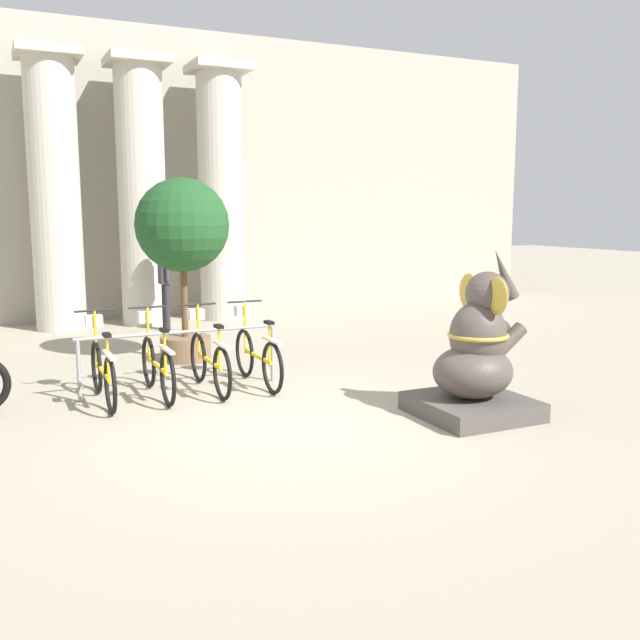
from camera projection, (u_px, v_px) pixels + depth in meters
The scene contains 13 objects.
ground_plane at pixel (296, 425), 7.56m from camera, with size 60.00×60.00×0.00m, color #9E937F.
building_facade at pixel (131, 174), 14.79m from camera, with size 20.00×0.20×6.00m.
column_left at pixel (55, 190), 13.28m from camera, with size 1.15×1.15×5.16m.
column_middle at pixel (142, 191), 13.95m from camera, with size 1.15×1.15×5.16m.
column_right at pixel (221, 192), 14.63m from camera, with size 1.15×1.15×5.16m.
bike_rack at pixel (181, 346), 8.91m from camera, with size 2.56×0.05×0.77m.
bicycle_0 at pixel (102, 369), 8.40m from camera, with size 0.48×1.70×1.05m.
bicycle_1 at pixel (157, 363), 8.71m from camera, with size 0.48×1.70×1.05m.
bicycle_2 at pixel (209, 359), 8.99m from camera, with size 0.48×1.70×1.05m.
bicycle_3 at pixel (257, 354), 9.28m from camera, with size 0.48×1.70×1.05m.
elephant_statue at pixel (476, 360), 7.82m from camera, with size 1.18×1.18×1.87m.
person_pedestrian at pixel (165, 273), 13.43m from camera, with size 0.24×0.47×1.80m.
potted_tree at pixel (182, 234), 10.56m from camera, with size 1.39×1.39×2.74m.
Camera 1 is at (-2.89, -6.71, 2.25)m, focal length 40.00 mm.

